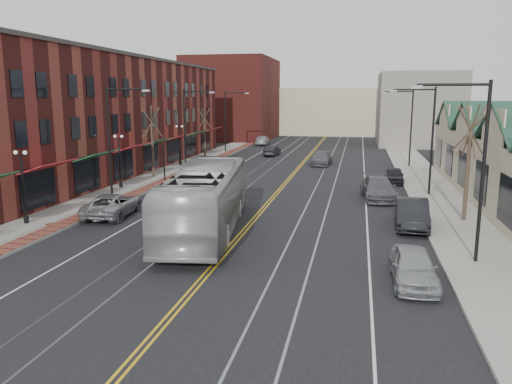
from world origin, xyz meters
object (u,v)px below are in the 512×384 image
at_px(parked_suv, 112,205).
at_px(parked_car_a, 413,267).
at_px(parked_car_b, 412,214).
at_px(transit_bus, 206,199).
at_px(parked_car_c, 378,188).
at_px(parked_car_d, 394,175).

xyz_separation_m(parked_suv, parked_car_a, (17.42, -8.29, 0.00)).
relative_size(parked_car_a, parked_car_b, 0.86).
xyz_separation_m(transit_bus, parked_suv, (-6.94, 2.52, -1.15)).
bearing_deg(parked_car_c, parked_car_b, -84.20).
height_order(parked_car_a, parked_car_b, parked_car_b).
distance_m(parked_car_b, parked_car_c, 8.10).
relative_size(parked_suv, parked_car_b, 1.06).
bearing_deg(transit_bus, parked_car_d, -128.72).
bearing_deg(parked_car_d, transit_bus, -118.11).
relative_size(parked_suv, parked_car_d, 1.33).
bearing_deg(parked_suv, parked_car_b, 176.83).
xyz_separation_m(parked_car_b, parked_car_c, (-1.63, 7.94, -0.01)).
distance_m(parked_suv, parked_car_c, 18.81).
xyz_separation_m(transit_bus, parked_car_c, (9.67, 11.33, -1.07)).
relative_size(parked_car_b, parked_car_d, 1.26).
bearing_deg(parked_suv, parked_car_c, -157.97).
bearing_deg(parked_car_a, parked_car_c, 91.44).
xyz_separation_m(parked_car_a, parked_car_b, (0.83, 9.16, 0.09)).
bearing_deg(parked_car_b, parked_car_a, -92.48).
height_order(parked_car_c, parked_car_d, parked_car_c).
bearing_deg(transit_bus, parked_car_c, -138.21).
distance_m(parked_suv, parked_car_a, 19.29).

